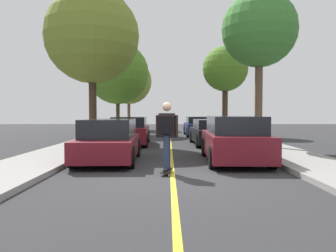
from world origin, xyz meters
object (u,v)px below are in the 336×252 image
object	(u,v)px
street_tree_left_near	(116,73)
fire_hydrant	(260,141)
street_tree_right_near	(224,69)
skateboard	(166,171)
street_tree_left_far	(127,81)
parked_car_right_near	(210,132)
skateboarder	(165,132)
parked_car_right_nearest	(233,139)
street_tree_right_nearest	(258,30)
street_tree_left_nearest	(91,36)
parked_car_right_far	(197,126)
parked_car_left_nearest	(108,141)
parked_car_left_near	(128,131)

from	to	relation	value
street_tree_left_near	fire_hydrant	distance (m)	14.63
street_tree_right_near	skateboard	xyz separation A→B (m)	(-3.96, -14.78, -4.48)
street_tree_left_far	skateboard	xyz separation A→B (m)	(3.67, -23.48, -4.47)
parked_car_right_near	street_tree_left_near	world-z (taller)	street_tree_left_near
street_tree_left_near	skateboarder	xyz separation A→B (m)	(3.67, -16.44, -3.40)
parked_car_right_nearest	street_tree_left_far	world-z (taller)	street_tree_left_far
street_tree_left_far	street_tree_right_nearest	bearing A→B (deg)	-66.33
street_tree_left_near	street_tree_left_far	bearing A→B (deg)	90.00
street_tree_left_nearest	street_tree_left_far	distance (m)	15.48
street_tree_right_nearest	fire_hydrant	size ratio (longest dim) A/B	9.50
parked_car_right_nearest	skateboard	distance (m)	3.12
parked_car_right_far	street_tree_left_near	xyz separation A→B (m)	(-5.83, 1.63, 3.84)
parked_car_left_nearest	parked_car_left_near	size ratio (longest dim) A/B	0.96
parked_car_right_nearest	skateboard	size ratio (longest dim) A/B	5.01
street_tree_left_far	street_tree_right_near	distance (m)	11.58
parked_car_right_near	skateboarder	world-z (taller)	skateboarder
parked_car_right_near	street_tree_right_nearest	bearing A→B (deg)	-46.64
street_tree_right_near	street_tree_right_nearest	bearing A→B (deg)	-90.00
street_tree_left_nearest	street_tree_right_nearest	xyz separation A→B (m)	(7.64, -1.96, -0.17)
skateboarder	street_tree_right_nearest	bearing A→B (deg)	56.95
parked_car_left_near	street_tree_right_nearest	size ratio (longest dim) A/B	0.64
parked_car_right_near	street_tree_left_far	world-z (taller)	street_tree_left_far
street_tree_right_nearest	skateboarder	world-z (taller)	street_tree_right_nearest
street_tree_left_far	skateboard	distance (m)	24.19
parked_car_right_nearest	street_tree_right_near	bearing A→B (deg)	81.86
street_tree_right_near	skateboarder	bearing A→B (deg)	-104.99
parked_car_right_near	fire_hydrant	world-z (taller)	parked_car_right_near
skateboard	skateboarder	distance (m)	1.01
parked_car_left_nearest	skateboard	size ratio (longest dim) A/B	4.77
fire_hydrant	skateboard	world-z (taller)	fire_hydrant
fire_hydrant	street_tree_left_nearest	bearing A→B (deg)	153.68
parked_car_right_nearest	skateboarder	bearing A→B (deg)	-134.49
parked_car_right_near	street_tree_right_nearest	xyz separation A→B (m)	(1.80, -1.91, 4.51)
parked_car_left_nearest	street_tree_left_nearest	xyz separation A→B (m)	(-1.80, 5.82, 4.63)
street_tree_left_far	street_tree_right_near	size ratio (longest dim) A/B	1.09
skateboard	street_tree_left_far	bearing A→B (deg)	98.89
skateboard	skateboarder	size ratio (longest dim) A/B	0.49
street_tree_right_nearest	skateboard	world-z (taller)	street_tree_right_nearest
street_tree_left_nearest	street_tree_left_far	size ratio (longest dim) A/B	1.14
street_tree_right_nearest	street_tree_right_near	xyz separation A→B (m)	(0.00, 8.72, -0.56)
street_tree_left_nearest	skateboard	xyz separation A→B (m)	(3.67, -8.03, -5.22)
street_tree_right_nearest	fire_hydrant	bearing A→B (deg)	-100.34
parked_car_right_nearest	street_tree_left_far	size ratio (longest dim) A/B	0.66
parked_car_left_near	street_tree_left_near	distance (m)	9.29
parked_car_right_nearest	street_tree_left_near	bearing A→B (deg)	112.27
street_tree_left_near	street_tree_right_nearest	distance (m)	12.87
street_tree_right_nearest	street_tree_right_near	bearing A→B (deg)	90.00
parked_car_right_far	street_tree_left_near	world-z (taller)	street_tree_left_near
parked_car_left_near	parked_car_right_near	world-z (taller)	parked_car_left_near
parked_car_left_near	parked_car_right_near	xyz separation A→B (m)	(4.03, -0.16, -0.07)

